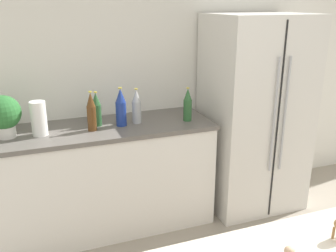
{
  "coord_description": "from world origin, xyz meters",
  "views": [
    {
      "loc": [
        -0.98,
        -0.41,
        1.85
      ],
      "look_at": [
        -0.3,
        1.41,
        1.19
      ],
      "focal_mm": 40.0,
      "sensor_mm": 36.0,
      "label": 1
    }
  ],
  "objects": [
    {
      "name": "back_bottle_1",
      "position": [
        -0.21,
        2.39,
        1.03
      ],
      "size": [
        0.07,
        0.07,
        0.28
      ],
      "color": "#B2B7BC",
      "rests_on": "back_counter"
    },
    {
      "name": "back_bottle_3",
      "position": [
        0.2,
        2.3,
        1.03
      ],
      "size": [
        0.07,
        0.07,
        0.28
      ],
      "color": "#2D6033",
      "rests_on": "back_counter"
    },
    {
      "name": "wall_back",
      "position": [
        0.0,
        2.73,
        1.27
      ],
      "size": [
        8.0,
        0.06,
        2.55
      ],
      "color": "white",
      "rests_on": "ground_plane"
    },
    {
      "name": "paper_towel_roll",
      "position": [
        -0.96,
        2.36,
        1.02
      ],
      "size": [
        0.11,
        0.11,
        0.26
      ],
      "color": "white",
      "rests_on": "back_counter"
    },
    {
      "name": "back_bottle_0",
      "position": [
        -0.34,
        2.37,
        1.04
      ],
      "size": [
        0.08,
        0.08,
        0.31
      ],
      "color": "navy",
      "rests_on": "back_counter"
    },
    {
      "name": "back_bottle_2",
      "position": [
        -0.58,
        2.33,
        1.04
      ],
      "size": [
        0.07,
        0.07,
        0.31
      ],
      "color": "brown",
      "rests_on": "back_counter"
    },
    {
      "name": "refrigerator",
      "position": [
        0.87,
        2.34,
        0.87
      ],
      "size": [
        0.84,
        0.71,
        1.74
      ],
      "color": "silver",
      "rests_on": "ground_plane"
    },
    {
      "name": "potted_plant",
      "position": [
        -1.19,
        2.4,
        1.07
      ],
      "size": [
        0.25,
        0.25,
        0.31
      ],
      "color": "silver",
      "rests_on": "back_counter"
    },
    {
      "name": "back_counter",
      "position": [
        -0.49,
        2.4,
        0.45
      ],
      "size": [
        1.75,
        0.63,
        0.9
      ],
      "color": "white",
      "rests_on": "ground_plane"
    },
    {
      "name": "back_bottle_4",
      "position": [
        -0.53,
        2.43,
        1.03
      ],
      "size": [
        0.07,
        0.07,
        0.28
      ],
      "color": "#2D6033",
      "rests_on": "back_counter"
    }
  ]
}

